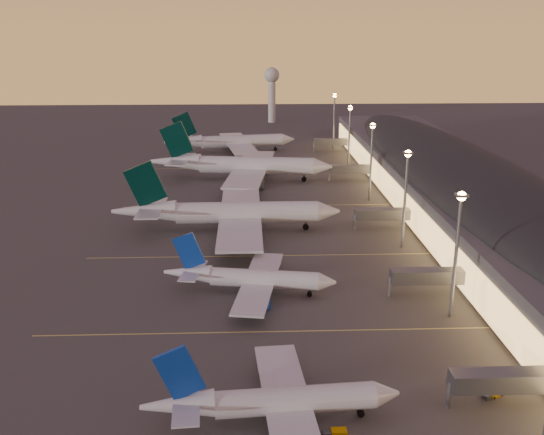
# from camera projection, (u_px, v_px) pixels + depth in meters

# --- Properties ---
(ground) EXTENTS (700.00, 700.00, 0.00)m
(ground) POSITION_uv_depth(u_px,v_px,m) (270.00, 320.00, 119.90)
(ground) COLOR #484543
(airliner_narrow_south) EXTENTS (37.97, 34.00, 13.56)m
(airliner_narrow_south) POSITION_uv_depth(u_px,v_px,m) (273.00, 402.00, 87.66)
(airliner_narrow_south) COLOR silver
(airliner_narrow_south) RESTS_ON ground
(airliner_narrow_north) EXTENTS (37.77, 34.10, 13.51)m
(airliner_narrow_north) POSITION_uv_depth(u_px,v_px,m) (249.00, 278.00, 130.69)
(airliner_narrow_north) COLOR silver
(airliner_narrow_north) RESTS_ON ground
(airliner_wide_near) EXTENTS (64.07, 58.09, 20.57)m
(airliner_wide_near) POSITION_uv_depth(u_px,v_px,m) (227.00, 213.00, 170.40)
(airliner_wide_near) COLOR silver
(airliner_wide_near) RESTS_ON ground
(airliner_wide_mid) EXTENTS (69.06, 63.41, 22.10)m
(airliner_wide_mid) POSITION_uv_depth(u_px,v_px,m) (241.00, 165.00, 227.15)
(airliner_wide_mid) COLOR silver
(airliner_wide_mid) RESTS_ON ground
(airliner_wide_far) EXTENTS (60.23, 55.52, 19.31)m
(airliner_wide_far) POSITION_uv_depth(u_px,v_px,m) (231.00, 142.00, 277.88)
(airliner_wide_far) COLOR silver
(airliner_wide_far) RESTS_ON ground
(terminal_building) EXTENTS (56.35, 255.00, 17.46)m
(terminal_building) POSITION_uv_depth(u_px,v_px,m) (460.00, 183.00, 188.53)
(terminal_building) COLOR #4B4B51
(terminal_building) RESTS_ON ground
(light_masts) EXTENTS (2.20, 217.20, 25.90)m
(light_masts) POSITION_uv_depth(u_px,v_px,m) (385.00, 162.00, 177.84)
(light_masts) COLOR gray
(light_masts) RESTS_ON ground
(radar_tower) EXTENTS (9.00, 9.00, 32.50)m
(radar_tower) POSITION_uv_depth(u_px,v_px,m) (272.00, 85.00, 361.43)
(radar_tower) COLOR silver
(radar_tower) RESTS_ON ground
(lane_markings) EXTENTS (90.00, 180.36, 0.00)m
(lane_markings) POSITION_uv_depth(u_px,v_px,m) (265.00, 249.00, 158.01)
(lane_markings) COLOR #D8C659
(lane_markings) RESTS_ON ground
(baggage_tug_a) EXTENTS (3.40, 1.55, 1.01)m
(baggage_tug_a) POSITION_uv_depth(u_px,v_px,m) (336.00, 433.00, 85.68)
(baggage_tug_a) COLOR #DA9100
(baggage_tug_a) RESTS_ON ground
(baggage_tug_b) EXTENTS (3.77, 2.85, 1.05)m
(baggage_tug_b) POSITION_uv_depth(u_px,v_px,m) (493.00, 393.00, 94.95)
(baggage_tug_b) COLOR #DA9100
(baggage_tug_b) RESTS_ON ground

